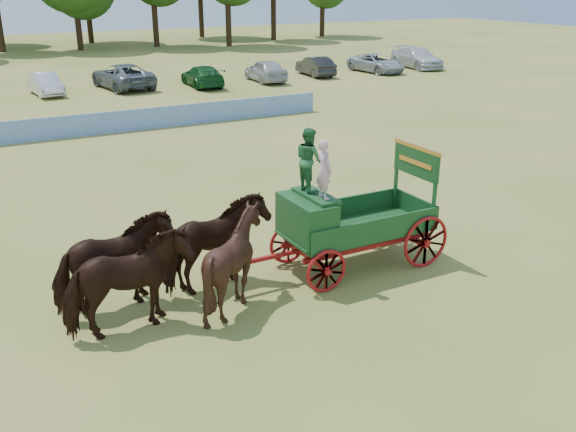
{
  "coord_description": "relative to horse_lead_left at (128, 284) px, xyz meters",
  "views": [
    {
      "loc": [
        -6.25,
        -12.8,
        7.11
      ],
      "look_at": [
        1.13,
        0.84,
        1.3
      ],
      "focal_mm": 40.0,
      "sensor_mm": 36.0,
      "label": 1
    }
  ],
  "objects": [
    {
      "name": "horse_wheel_left",
      "position": [
        2.4,
        0.0,
        0.0
      ],
      "size": [
        2.12,
        1.91,
        2.24
      ],
      "primitive_type": "imported",
      "rotation": [
        0.0,
        0.0,
        1.52
      ],
      "color": "black",
      "rests_on": "ground"
    },
    {
      "name": "parked_cars",
      "position": [
        6.25,
        30.36,
        -0.36
      ],
      "size": [
        57.21,
        7.48,
        1.63
      ],
      "color": "silver",
      "rests_on": "ground"
    },
    {
      "name": "horse_lead_left",
      "position": [
        0.0,
        0.0,
        0.0
      ],
      "size": [
        2.73,
        1.39,
        2.24
      ],
      "primitive_type": "imported",
      "rotation": [
        0.0,
        0.0,
        1.64
      ],
      "color": "black",
      "rests_on": "ground"
    },
    {
      "name": "horse_lead_right",
      "position": [
        0.0,
        1.1,
        0.0
      ],
      "size": [
        2.81,
        1.63,
        2.24
      ],
      "primitive_type": "imported",
      "rotation": [
        0.0,
        0.0,
        1.74
      ],
      "color": "black",
      "rests_on": "ground"
    },
    {
      "name": "ground",
      "position": [
        3.49,
        0.71,
        -1.12
      ],
      "size": [
        160.0,
        160.0,
        0.0
      ],
      "primitive_type": "plane",
      "color": "#AB914D",
      "rests_on": "ground"
    },
    {
      "name": "horse_wheel_right",
      "position": [
        2.4,
        1.1,
        0.0
      ],
      "size": [
        2.87,
        1.85,
        2.24
      ],
      "primitive_type": "imported",
      "rotation": [
        0.0,
        0.0,
        1.83
      ],
      "color": "black",
      "rests_on": "ground"
    },
    {
      "name": "sponsor_banner",
      "position": [
        2.49,
        18.71,
        -0.59
      ],
      "size": [
        26.0,
        0.08,
        1.05
      ],
      "primitive_type": "cube",
      "color": "#2052AE",
      "rests_on": "ground"
    },
    {
      "name": "farm_dray",
      "position": [
        5.37,
        0.58,
        0.5
      ],
      "size": [
        6.0,
        2.0,
        3.72
      ],
      "color": "#A81017",
      "rests_on": "ground"
    }
  ]
}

